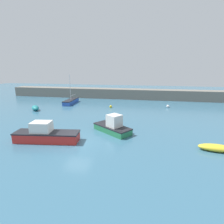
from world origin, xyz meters
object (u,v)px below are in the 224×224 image
object	(u,v)px
fishing_dinghy_green	(35,108)
motorboat_grey_hull	(113,126)
mooring_buoy_yellow	(111,107)
mooring_buoy_white	(168,106)
rowboat_white_midwater	(217,148)
cabin_cruiser_white	(46,134)
sailboat_tall_mast	(71,101)

from	to	relation	value
fishing_dinghy_green	motorboat_grey_hull	bearing A→B (deg)	-159.88
mooring_buoy_yellow	mooring_buoy_white	xyz separation A→B (m)	(10.39, 2.17, 0.02)
fishing_dinghy_green	rowboat_white_midwater	size ratio (longest dim) A/B	0.79
mooring_buoy_white	cabin_cruiser_white	bearing A→B (deg)	-126.90
fishing_dinghy_green	cabin_cruiser_white	world-z (taller)	cabin_cruiser_white
rowboat_white_midwater	sailboat_tall_mast	bearing A→B (deg)	-35.28
sailboat_tall_mast	cabin_cruiser_white	distance (m)	19.30
sailboat_tall_mast	mooring_buoy_yellow	bearing A→B (deg)	72.23
rowboat_white_midwater	cabin_cruiser_white	world-z (taller)	cabin_cruiser_white
motorboat_grey_hull	mooring_buoy_yellow	world-z (taller)	motorboat_grey_hull
fishing_dinghy_green	mooring_buoy_yellow	distance (m)	13.24
cabin_cruiser_white	rowboat_white_midwater	bearing A→B (deg)	-4.04
motorboat_grey_hull	mooring_buoy_yellow	size ratio (longest dim) A/B	10.19
mooring_buoy_white	fishing_dinghy_green	bearing A→B (deg)	-163.91
sailboat_tall_mast	fishing_dinghy_green	size ratio (longest dim) A/B	2.34
fishing_dinghy_green	motorboat_grey_hull	xyz separation A→B (m)	(15.22, -7.92, 0.26)
rowboat_white_midwater	mooring_buoy_yellow	world-z (taller)	rowboat_white_midwater
fishing_dinghy_green	mooring_buoy_white	size ratio (longest dim) A/B	4.85
sailboat_tall_mast	motorboat_grey_hull	size ratio (longest dim) A/B	1.21
fishing_dinghy_green	cabin_cruiser_white	bearing A→B (deg)	175.59
fishing_dinghy_green	motorboat_grey_hull	distance (m)	17.16
fishing_dinghy_green	sailboat_tall_mast	bearing A→B (deg)	-70.29
sailboat_tall_mast	mooring_buoy_white	xyz separation A→B (m)	(19.27, -0.20, -0.19)
mooring_buoy_yellow	sailboat_tall_mast	bearing A→B (deg)	165.06
fishing_dinghy_green	motorboat_grey_hull	world-z (taller)	motorboat_grey_hull
motorboat_grey_hull	cabin_cruiser_white	bearing A→B (deg)	67.98
sailboat_tall_mast	mooring_buoy_yellow	size ratio (longest dim) A/B	12.30
cabin_cruiser_white	mooring_buoy_yellow	size ratio (longest dim) A/B	13.74
mooring_buoy_yellow	mooring_buoy_white	world-z (taller)	mooring_buoy_white
sailboat_tall_mast	mooring_buoy_yellow	world-z (taller)	sailboat_tall_mast
motorboat_grey_hull	fishing_dinghy_green	bearing A→B (deg)	8.71
fishing_dinghy_green	mooring_buoy_white	xyz separation A→B (m)	(22.87, 6.60, -0.16)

